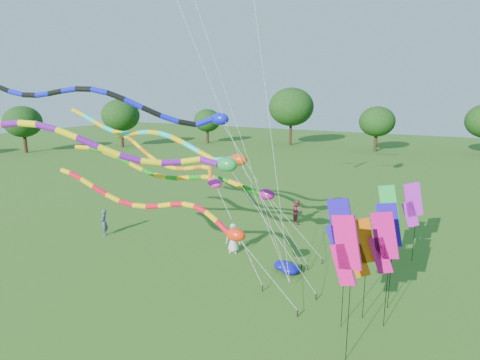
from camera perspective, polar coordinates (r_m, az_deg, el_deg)
The scene contains 19 objects.
ground at distance 17.33m, azimuth -6.37°, elevation -18.67°, with size 160.00×160.00×0.00m, color #255015.
tree_ring at distance 16.13m, azimuth -10.41°, elevation -0.22°, with size 116.74×121.03×9.49m.
tube_kite_red at distance 18.92m, azimuth -10.27°, elevation -4.10°, with size 12.69×1.36×5.59m.
tube_kite_orange at distance 22.61m, azimuth -9.45°, elevation 2.49°, with size 12.44×4.08×6.84m.
tube_kite_purple at distance 17.39m, azimuth -16.24°, elevation 4.28°, with size 14.11×6.33×8.39m.
tube_kite_blue at distance 20.71m, azimuth -15.30°, elevation 10.14°, with size 15.23×5.72×9.89m.
tube_kite_cyan at distance 23.85m, azimuth -10.65°, elevation 5.57°, with size 16.53×1.37×8.37m.
tube_kite_green at distance 22.44m, azimuth -6.86°, elevation 0.44°, with size 13.96×3.47×6.44m.
banner_pole_green at distance 21.18m, azimuth 20.28°, elevation -3.86°, with size 1.16×0.20×4.53m.
banner_pole_blue_b at distance 17.56m, azimuth 20.26°, elevation -6.91°, with size 1.16×0.18×4.61m.
banner_pole_blue_a at distance 15.41m, azimuth 14.04°, elevation -6.93°, with size 1.16×0.09×5.19m.
banner_pole_violet at distance 22.90m, azimuth 23.30°, elevation -3.31°, with size 1.09×0.54×4.38m.
banner_pole_magenta_a at distance 13.63m, azimuth 14.76°, elevation -9.75°, with size 1.15×0.33×5.15m.
banner_pole_orange at distance 16.46m, azimuth 16.80°, elevation -9.27°, with size 1.11×0.48×4.25m.
banner_pole_magenta_b at distance 16.11m, azimuth 19.73°, elevation -8.44°, with size 1.16×0.10×4.65m.
blue_nylon_heap at distance 20.48m, azimuth 5.87°, elevation -12.79°, with size 1.43×1.52×0.50m.
person_a at distance 22.87m, azimuth -0.96°, elevation -8.25°, with size 0.84×0.54×1.71m, color beige.
person_b at distance 26.91m, azimuth -18.77°, elevation -5.74°, with size 0.62×0.40×1.69m, color #454B61.
person_c at distance 27.99m, azimuth 8.11°, elevation -4.48°, with size 0.82×0.64×1.69m, color #8F343E.
Camera 1 is at (8.71, -12.03, 8.93)m, focal length 30.00 mm.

